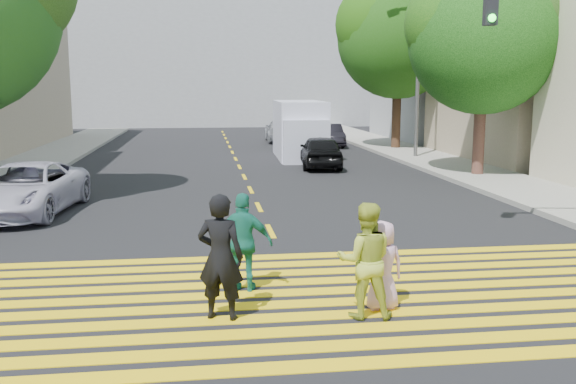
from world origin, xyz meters
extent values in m
plane|color=black|center=(0.00, 0.00, 0.00)|extent=(120.00, 120.00, 0.00)
cube|color=gray|center=(-8.50, 22.00, 0.07)|extent=(3.00, 40.00, 0.15)
cube|color=gray|center=(8.50, 15.00, 0.07)|extent=(3.00, 60.00, 0.15)
cube|color=yellow|center=(0.00, -1.20, 0.01)|extent=(13.40, 0.35, 0.01)
cube|color=yellow|center=(0.00, -0.65, 0.01)|extent=(13.40, 0.35, 0.01)
cube|color=yellow|center=(0.00, -0.10, 0.01)|extent=(13.40, 0.35, 0.01)
cube|color=yellow|center=(0.00, 0.45, 0.01)|extent=(13.40, 0.35, 0.01)
cube|color=yellow|center=(0.00, 1.00, 0.01)|extent=(13.40, 0.35, 0.01)
cube|color=yellow|center=(0.00, 1.55, 0.01)|extent=(13.40, 0.35, 0.01)
cube|color=yellow|center=(0.00, 2.10, 0.01)|extent=(13.40, 0.35, 0.01)
cube|color=yellow|center=(0.00, 2.65, 0.01)|extent=(13.40, 0.35, 0.01)
cube|color=yellow|center=(0.00, 3.20, 0.01)|extent=(13.40, 0.35, 0.01)
cube|color=yellow|center=(0.00, 3.75, 0.01)|extent=(13.40, 0.35, 0.01)
cube|color=yellow|center=(0.00, 6.00, 0.01)|extent=(0.12, 1.40, 0.01)
cube|color=yellow|center=(0.00, 9.00, 0.01)|extent=(0.12, 1.40, 0.01)
cube|color=yellow|center=(0.00, 12.00, 0.01)|extent=(0.12, 1.40, 0.01)
cube|color=yellow|center=(0.00, 15.00, 0.01)|extent=(0.12, 1.40, 0.01)
cube|color=yellow|center=(0.00, 18.00, 0.01)|extent=(0.12, 1.40, 0.01)
cube|color=yellow|center=(0.00, 21.00, 0.01)|extent=(0.12, 1.40, 0.01)
cube|color=yellow|center=(0.00, 24.00, 0.01)|extent=(0.12, 1.40, 0.01)
cube|color=yellow|center=(0.00, 27.00, 0.01)|extent=(0.12, 1.40, 0.01)
cube|color=yellow|center=(0.00, 30.00, 0.01)|extent=(0.12, 1.40, 0.01)
cube|color=yellow|center=(0.00, 33.00, 0.01)|extent=(0.12, 1.40, 0.01)
cube|color=yellow|center=(0.00, 36.00, 0.01)|extent=(0.12, 1.40, 0.01)
cube|color=yellow|center=(0.00, 39.00, 0.01)|extent=(0.12, 1.40, 0.01)
cube|color=tan|center=(15.00, 19.00, 5.00)|extent=(10.00, 10.00, 10.00)
cube|color=gray|center=(15.00, 30.00, 5.00)|extent=(10.00, 10.00, 10.00)
cube|color=gray|center=(0.00, 48.00, 6.00)|extent=(30.00, 8.00, 12.00)
cylinder|color=#401E16|center=(8.38, 13.71, 1.40)|extent=(0.53, 0.53, 2.80)
sphere|color=black|center=(8.38, 13.71, 4.91)|extent=(6.77, 6.77, 5.28)
sphere|color=#14370D|center=(9.46, 13.61, 5.70)|extent=(5.07, 5.07, 3.96)
sphere|color=#083C0D|center=(7.45, 13.85, 5.44)|extent=(4.74, 4.74, 3.69)
cylinder|color=#352816|center=(8.47, 24.01, 1.63)|extent=(0.47, 0.47, 3.26)
sphere|color=#174C07|center=(8.47, 24.01, 5.74)|extent=(6.41, 6.41, 6.20)
sphere|color=#174013|center=(9.72, 24.27, 6.67)|extent=(4.81, 4.81, 4.65)
sphere|color=#266209|center=(7.38, 23.84, 6.36)|extent=(4.49, 4.49, 4.34)
imported|color=black|center=(-1.29, 0.53, 0.91)|extent=(0.76, 0.62, 1.81)
imported|color=#ABBA38|center=(0.75, 0.35, 0.83)|extent=(0.89, 0.74, 1.67)
imported|color=#D6A1C1|center=(1.08, 0.62, 0.67)|extent=(0.70, 0.50, 1.34)
imported|color=#1A735F|center=(-0.88, 1.77, 0.80)|extent=(1.01, 0.65, 1.60)
imported|color=#B8B3C9|center=(-6.05, 8.85, 0.66)|extent=(2.72, 4.96, 1.32)
imported|color=black|center=(3.26, 17.32, 0.67)|extent=(1.91, 4.04, 1.34)
imported|color=#A4A6AE|center=(3.23, 29.78, 0.67)|extent=(2.07, 4.71, 1.35)
imported|color=black|center=(5.49, 26.57, 0.61)|extent=(1.50, 3.79, 1.23)
cube|color=silver|center=(2.99, 21.26, 1.31)|extent=(2.29, 5.30, 2.61)
cube|color=#B2B5CD|center=(2.90, 18.96, 0.94)|extent=(2.03, 1.33, 1.88)
cylinder|color=black|center=(2.08, 19.41, 0.37)|extent=(0.29, 0.74, 0.73)
cylinder|color=black|center=(3.75, 19.35, 0.37)|extent=(0.29, 0.74, 0.73)
cylinder|color=black|center=(2.23, 23.17, 0.37)|extent=(0.29, 0.74, 0.73)
cylinder|color=#292929|center=(3.90, 23.11, 0.37)|extent=(0.29, 0.74, 0.73)
cube|color=black|center=(4.26, 4.32, 4.88)|extent=(0.28, 0.28, 0.80)
sphere|color=#1FFC2E|center=(4.24, 4.18, 4.61)|extent=(0.17, 0.17, 0.15)
cylinder|color=slate|center=(8.10, 19.76, 4.67)|extent=(0.18, 0.18, 9.34)
camera|label=1|loc=(-1.51, -8.23, 3.26)|focal=40.00mm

